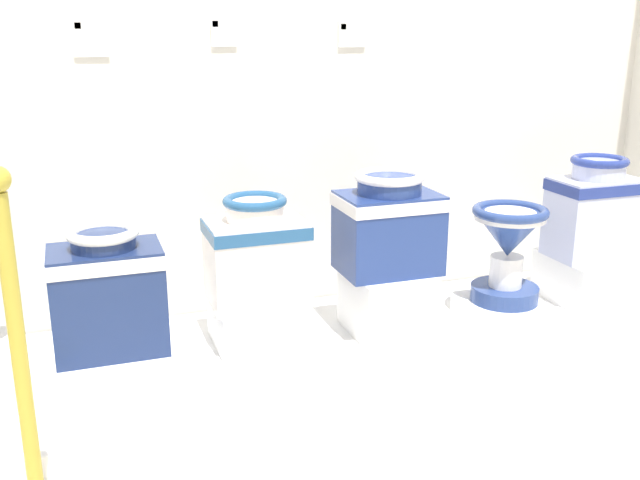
% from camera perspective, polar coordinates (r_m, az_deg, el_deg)
% --- Properties ---
extents(display_platform, '(3.28, 0.99, 0.08)m').
position_cam_1_polar(display_platform, '(3.01, 0.39, -8.84)').
color(display_platform, white).
rests_on(display_platform, ground_plane).
extents(plinth_block_squat_floral, '(0.40, 0.28, 0.13)m').
position_cam_1_polar(plinth_block_squat_floral, '(2.77, -15.95, -9.52)').
color(plinth_block_squat_floral, white).
rests_on(plinth_block_squat_floral, display_platform).
extents(antique_toilet_squat_floral, '(0.39, 0.27, 0.46)m').
position_cam_1_polar(antique_toilet_squat_floral, '(2.66, -16.45, -3.76)').
color(antique_toilet_squat_floral, navy).
rests_on(antique_toilet_squat_floral, plinth_block_squat_floral).
extents(plinth_block_slender_white, '(0.35, 0.36, 0.19)m').
position_cam_1_polar(plinth_block_slender_white, '(2.97, -4.93, -6.48)').
color(plinth_block_slender_white, white).
rests_on(plinth_block_slender_white, display_platform).
extents(antique_toilet_slender_white, '(0.39, 0.29, 0.43)m').
position_cam_1_polar(antique_toilet_slender_white, '(2.87, -5.08, -0.84)').
color(antique_toilet_slender_white, white).
rests_on(antique_toilet_slender_white, plinth_block_slender_white).
extents(plinth_block_tall_cobalt, '(0.31, 0.36, 0.27)m').
position_cam_1_polar(plinth_block_tall_cobalt, '(3.07, 5.26, -4.83)').
color(plinth_block_tall_cobalt, white).
rests_on(plinth_block_tall_cobalt, display_platform).
extents(antique_toilet_tall_cobalt, '(0.41, 0.29, 0.42)m').
position_cam_1_polar(antique_toilet_tall_cobalt, '(2.96, 5.44, 1.46)').
color(antique_toilet_tall_cobalt, navy).
rests_on(antique_toilet_tall_cobalt, plinth_block_tall_cobalt).
extents(plinth_block_broad_patterned, '(0.33, 0.35, 0.09)m').
position_cam_1_polar(plinth_block_broad_patterned, '(3.32, 14.27, -5.35)').
color(plinth_block_broad_patterned, white).
rests_on(plinth_block_broad_patterned, display_platform).
extents(antique_toilet_broad_patterned, '(0.32, 0.32, 0.43)m').
position_cam_1_polar(antique_toilet_broad_patterned, '(3.22, 14.66, -0.22)').
color(antique_toilet_broad_patterned, navy).
rests_on(antique_toilet_broad_patterned, plinth_block_broad_patterned).
extents(plinth_block_rightmost, '(0.36, 0.38, 0.22)m').
position_cam_1_polar(plinth_block_rightmost, '(3.65, 20.36, -2.77)').
color(plinth_block_rightmost, white).
rests_on(plinth_block_rightmost, display_platform).
extents(antique_toilet_rightmost, '(0.40, 0.26, 0.47)m').
position_cam_1_polar(antique_toilet_rightmost, '(3.56, 20.90, 2.45)').
color(antique_toilet_rightmost, silver).
rests_on(antique_toilet_rightmost, plinth_block_rightmost).
extents(info_placard_second, '(0.13, 0.01, 0.15)m').
position_cam_1_polar(info_placard_second, '(3.08, -17.74, 15.03)').
color(info_placard_second, white).
extents(info_placard_third, '(0.11, 0.01, 0.11)m').
position_cam_1_polar(info_placard_third, '(3.14, -7.65, 15.98)').
color(info_placard_third, white).
extents(info_placard_fourth, '(0.13, 0.01, 0.11)m').
position_cam_1_polar(info_placard_fourth, '(3.31, 2.52, 15.95)').
color(info_placard_fourth, white).
extents(stanchion_post_near_left, '(0.23, 0.23, 1.03)m').
position_cam_1_polar(stanchion_post_near_left, '(2.01, -21.94, -14.44)').
color(stanchion_post_near_left, gold).
rests_on(stanchion_post_near_left, ground_plane).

